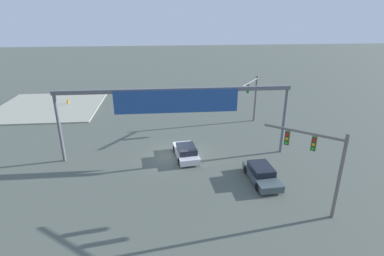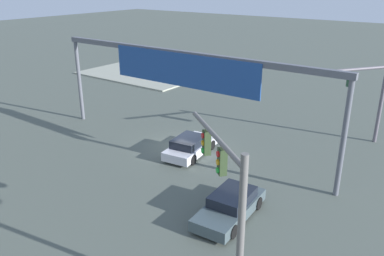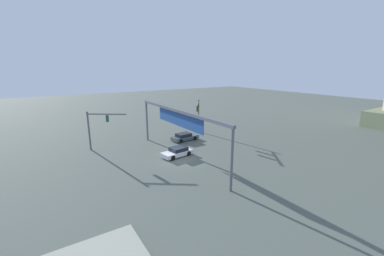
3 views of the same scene
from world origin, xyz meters
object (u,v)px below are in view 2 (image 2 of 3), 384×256
object	(u,v)px
sedan_car_approaching	(230,206)
sedan_car_waiting_far	(190,146)
fire_hydrant_on_curb	(176,68)
traffic_signal_near_corner	(368,90)
traffic_signal_opposite_side	(227,191)

from	to	relation	value
sedan_car_approaching	sedan_car_waiting_far	size ratio (longest dim) A/B	1.03
sedan_car_approaching	fire_hydrant_on_curb	xyz separation A→B (m)	(21.35, -22.83, -0.09)
traffic_signal_near_corner	sedan_car_waiting_far	xyz separation A→B (m)	(8.35, 8.24, -3.23)
fire_hydrant_on_curb	traffic_signal_near_corner	bearing A→B (deg)	157.34
sedan_car_approaching	traffic_signal_opposite_side	bearing A→B (deg)	24.16
traffic_signal_opposite_side	sedan_car_waiting_far	world-z (taller)	traffic_signal_opposite_side
sedan_car_approaching	fire_hydrant_on_curb	world-z (taller)	sedan_car_approaching
traffic_signal_near_corner	sedan_car_approaching	bearing A→B (deg)	24.05
sedan_car_approaching	fire_hydrant_on_curb	bearing A→B (deg)	-140.84
traffic_signal_near_corner	sedan_car_waiting_far	distance (m)	12.17
traffic_signal_near_corner	fire_hydrant_on_curb	world-z (taller)	traffic_signal_near_corner
traffic_signal_opposite_side	sedan_car_approaching	bearing A→B (deg)	-23.94
sedan_car_approaching	sedan_car_waiting_far	bearing A→B (deg)	-132.57
sedan_car_approaching	sedan_car_waiting_far	distance (m)	7.33
sedan_car_approaching	sedan_car_waiting_far	world-z (taller)	same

